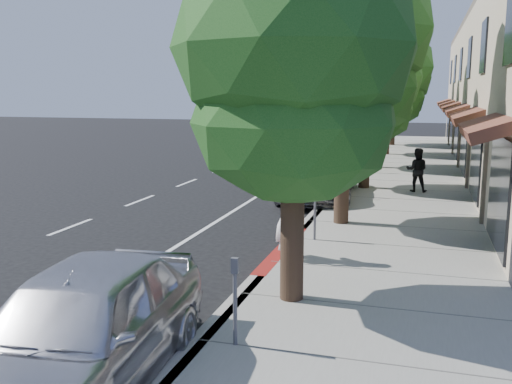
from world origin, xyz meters
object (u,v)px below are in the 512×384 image
at_px(street_tree_4, 388,79).
at_px(street_tree_0, 294,55).
at_px(cyclist, 287,219).
at_px(pedestrian, 417,170).
at_px(near_car_a, 81,330).
at_px(street_tree_2, 367,80).
at_px(street_tree_5, 394,80).
at_px(bicycle, 122,286).
at_px(dark_suv_far, 354,134).
at_px(street_tree_1, 346,37).
at_px(white_pickup, 320,154).
at_px(dark_sedan, 294,164).
at_px(street_tree_3, 380,71).
at_px(silver_suv, 317,178).

bearing_deg(street_tree_4, street_tree_0, -90.00).
height_order(cyclist, pedestrian, cyclist).
relative_size(near_car_a, pedestrian, 3.09).
height_order(street_tree_2, street_tree_5, street_tree_5).
xyz_separation_m(street_tree_0, pedestrian, (1.87, 11.61, -3.31)).
height_order(bicycle, dark_suv_far, dark_suv_far).
bearing_deg(street_tree_1, bicycle, -111.14).
xyz_separation_m(street_tree_0, white_pickup, (-2.56, 17.00, -3.44)).
bearing_deg(near_car_a, bicycle, 104.65).
height_order(bicycle, pedestrian, pedestrian).
bearing_deg(street_tree_5, bicycle, -94.98).
bearing_deg(white_pickup, dark_sedan, -93.23).
relative_size(street_tree_3, pedestrian, 4.86).
distance_m(near_car_a, pedestrian, 15.56).
distance_m(street_tree_1, cyclist, 5.47).
bearing_deg(street_tree_4, silver_suv, -95.71).
bearing_deg(silver_suv, street_tree_5, 81.11).
xyz_separation_m(street_tree_4, near_car_a, (-1.82, -27.50, -3.54)).
bearing_deg(dark_suv_far, street_tree_0, -81.40).
xyz_separation_m(street_tree_3, bicycle, (-2.70, -18.98, -4.16)).
height_order(street_tree_1, pedestrian, street_tree_1).
relative_size(cyclist, dark_sedan, 0.47).
height_order(cyclist, bicycle, cyclist).
xyz_separation_m(street_tree_1, bicycle, (-2.70, -6.98, -4.60)).
relative_size(street_tree_2, cyclist, 3.29).
bearing_deg(bicycle, white_pickup, -25.15).
xyz_separation_m(street_tree_1, white_pickup, (-2.56, 11.00, -4.26)).
distance_m(street_tree_4, street_tree_5, 6.00).
bearing_deg(street_tree_4, bicycle, -96.17).
distance_m(street_tree_2, street_tree_4, 12.00).
distance_m(silver_suv, near_car_a, 13.51).
distance_m(street_tree_1, dark_sedan, 9.57).
bearing_deg(cyclist, pedestrian, -30.82).
height_order(street_tree_2, dark_sedan, street_tree_2).
relative_size(street_tree_5, cyclist, 3.67).
xyz_separation_m(white_pickup, dark_suv_far, (0.18, 11.59, 0.10)).
bearing_deg(silver_suv, street_tree_2, 50.12).
height_order(dark_sedan, dark_suv_far, dark_suv_far).
height_order(street_tree_3, silver_suv, street_tree_3).
bearing_deg(street_tree_5, pedestrian, -84.19).
relative_size(street_tree_1, street_tree_2, 1.22).
relative_size(street_tree_1, street_tree_4, 1.13).
height_order(street_tree_2, near_car_a, street_tree_2).
bearing_deg(street_tree_5, street_tree_0, -90.00).
height_order(cyclist, dark_suv_far, cyclist).
height_order(street_tree_4, silver_suv, street_tree_4).
bearing_deg(street_tree_0, dark_sedan, 102.54).
bearing_deg(dark_sedan, street_tree_4, 73.67).
xyz_separation_m(street_tree_5, pedestrian, (1.87, -18.39, -3.51)).
relative_size(street_tree_3, white_pickup, 1.39).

